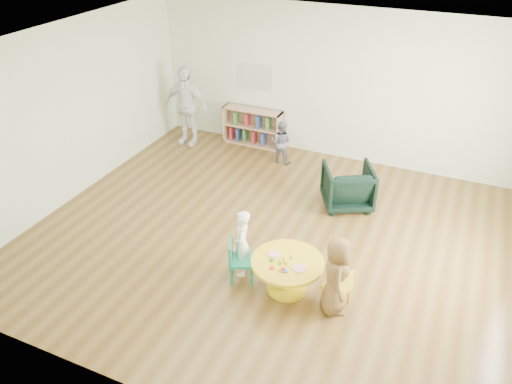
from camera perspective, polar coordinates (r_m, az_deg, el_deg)
room at (r=6.49m, az=2.29°, el=8.28°), size 7.10×7.00×2.80m
activity_table at (r=6.38m, az=3.58°, el=-8.87°), size 0.92×0.92×0.50m
kid_chair_left at (r=6.53m, az=-2.06°, el=-7.65°), size 0.42×0.42×0.61m
kid_chair_right at (r=6.25m, az=9.49°, el=-10.72°), size 0.37×0.37×0.53m
bookshelf at (r=10.10m, az=-0.39°, el=7.48°), size 1.20×0.30×0.75m
alphabet_poster at (r=9.85m, az=-0.03°, el=12.99°), size 0.74×0.01×0.54m
armchair at (r=8.14m, az=10.44°, el=0.62°), size 1.02×1.03×0.70m
child_left at (r=6.53m, az=-1.64°, el=-5.90°), size 0.34×0.41×0.96m
child_right at (r=6.04m, az=9.12°, el=-9.42°), size 0.49×0.59×1.05m
toddler at (r=9.34m, az=2.90°, el=5.72°), size 0.41×0.33×0.83m
adult_caretaker at (r=10.07m, az=-8.02°, el=9.70°), size 0.94×0.41×1.58m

